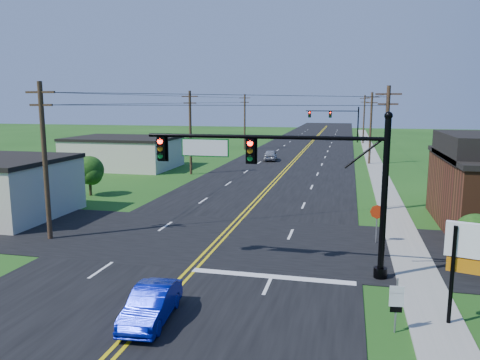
% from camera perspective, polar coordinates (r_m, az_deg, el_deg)
% --- Properties ---
extents(ground, '(260.00, 260.00, 0.00)m').
position_cam_1_polar(ground, '(16.84, -14.69, -18.78)').
color(ground, '#1A4112').
rests_on(ground, ground).
extents(road_main, '(16.00, 220.00, 0.04)m').
position_cam_1_polar(road_main, '(63.91, 6.57, 2.45)').
color(road_main, black).
rests_on(road_main, ground).
extents(road_cross, '(70.00, 10.00, 0.04)m').
position_cam_1_polar(road_cross, '(27.20, -2.81, -7.28)').
color(road_cross, black).
rests_on(road_cross, ground).
extents(sidewalk, '(2.00, 160.00, 0.08)m').
position_cam_1_polar(sidewalk, '(53.70, 16.51, 0.78)').
color(sidewalk, gray).
rests_on(sidewalk, ground).
extents(signal_mast_main, '(11.30, 0.60, 7.48)m').
position_cam_1_polar(signal_mast_main, '(21.44, 5.34, 1.07)').
color(signal_mast_main, black).
rests_on(signal_mast_main, ground).
extents(signal_mast_far, '(10.98, 0.60, 7.48)m').
position_cam_1_polar(signal_mast_far, '(93.11, 11.51, 7.35)').
color(signal_mast_far, black).
rests_on(signal_mast_far, ground).
extents(cream_bldg_far, '(12.20, 9.20, 3.70)m').
position_cam_1_polar(cream_bldg_far, '(57.66, -14.00, 3.29)').
color(cream_bldg_far, beige).
rests_on(cream_bldg_far, ground).
extents(utility_pole_left_a, '(1.80, 0.28, 9.00)m').
position_cam_1_polar(utility_pole_left_a, '(28.60, -22.70, 2.44)').
color(utility_pole_left_a, '#342717').
rests_on(utility_pole_left_a, ground).
extents(utility_pole_left_b, '(1.80, 0.28, 9.00)m').
position_cam_1_polar(utility_pole_left_b, '(50.93, -6.07, 5.96)').
color(utility_pole_left_b, '#342717').
rests_on(utility_pole_left_b, ground).
extents(utility_pole_left_c, '(1.80, 0.28, 9.00)m').
position_cam_1_polar(utility_pole_left_c, '(76.91, 0.58, 7.23)').
color(utility_pole_left_c, '#342717').
rests_on(utility_pole_left_c, ground).
extents(utility_pole_right_a, '(1.80, 0.28, 9.00)m').
position_cam_1_polar(utility_pole_right_a, '(35.26, 17.35, 3.97)').
color(utility_pole_right_a, '#342717').
rests_on(utility_pole_right_a, ground).
extents(utility_pole_right_b, '(1.80, 0.28, 9.00)m').
position_cam_1_polar(utility_pole_right_b, '(61.15, 15.64, 6.26)').
color(utility_pole_right_b, '#342717').
rests_on(utility_pole_right_b, ground).
extents(utility_pole_right_c, '(1.80, 0.28, 9.00)m').
position_cam_1_polar(utility_pole_right_c, '(91.11, 14.87, 7.29)').
color(utility_pole_right_c, '#342717').
rests_on(utility_pole_right_c, ground).
extents(tree_right_back, '(3.00, 3.00, 4.10)m').
position_cam_1_polar(tree_right_back, '(40.35, 25.61, 1.09)').
color(tree_right_back, '#342717').
rests_on(tree_right_back, ground).
extents(shrub_corner, '(2.00, 2.00, 2.86)m').
position_cam_1_polar(shrub_corner, '(24.03, 26.79, -6.08)').
color(shrub_corner, '#342717').
rests_on(shrub_corner, ground).
extents(tree_left, '(2.40, 2.40, 3.37)m').
position_cam_1_polar(tree_left, '(41.33, -17.88, 1.14)').
color(tree_left, '#342717').
rests_on(tree_left, ground).
extents(blue_car, '(1.64, 3.88, 1.25)m').
position_cam_1_polar(blue_car, '(17.80, -10.76, -14.77)').
color(blue_car, '#0714A3').
rests_on(blue_car, ground).
extents(distant_car, '(2.16, 4.35, 1.42)m').
position_cam_1_polar(distant_car, '(62.92, 3.72, 3.02)').
color(distant_car, '#A9A9AE').
rests_on(distant_car, ground).
extents(route_sign, '(0.49, 0.10, 1.97)m').
position_cam_1_polar(route_sign, '(17.38, 18.53, -13.85)').
color(route_sign, slate).
rests_on(route_sign, ground).
extents(stop_sign, '(0.79, 0.13, 2.22)m').
position_cam_1_polar(stop_sign, '(27.24, 16.37, -4.21)').
color(stop_sign, slate).
rests_on(stop_sign, ground).
extents(pylon_sign, '(1.84, 0.72, 3.77)m').
position_cam_1_polar(pylon_sign, '(18.25, 26.53, -7.89)').
color(pylon_sign, black).
rests_on(pylon_sign, ground).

